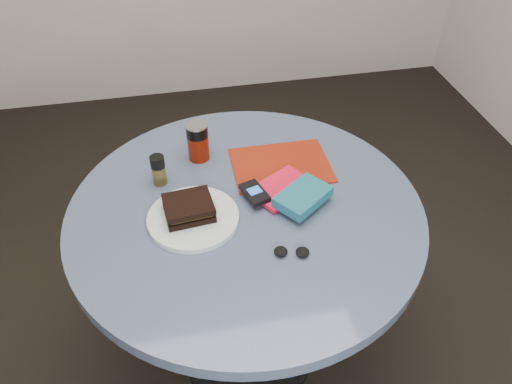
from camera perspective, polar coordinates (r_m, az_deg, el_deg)
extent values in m
plane|color=black|center=(1.99, -0.89, -17.69)|extent=(4.00, 4.00, 0.00)
cylinder|color=black|center=(1.98, -0.89, -17.47)|extent=(0.48, 0.48, 0.03)
cylinder|color=black|center=(1.68, -1.02, -11.20)|extent=(0.11, 0.11, 0.68)
cylinder|color=#3E4B67|center=(1.42, -1.19, -2.29)|extent=(1.00, 1.00, 0.04)
cylinder|color=silver|center=(1.37, -7.18, -2.98)|extent=(0.31, 0.31, 0.02)
cube|color=black|center=(1.36, -7.65, -2.24)|extent=(0.14, 0.12, 0.02)
cube|color=#3A2916|center=(1.35, -7.70, -1.81)|extent=(0.12, 0.10, 0.01)
cube|color=black|center=(1.34, -7.75, -1.38)|extent=(0.14, 0.12, 0.02)
cylinder|color=maroon|center=(1.56, -6.60, 5.16)|extent=(0.07, 0.07, 0.08)
cylinder|color=black|center=(1.53, -6.77, 6.97)|extent=(0.08, 0.08, 0.03)
cylinder|color=silver|center=(1.51, -6.83, 7.61)|extent=(0.08, 0.08, 0.01)
cylinder|color=#4B4120|center=(1.49, -10.99, 1.95)|extent=(0.05, 0.05, 0.06)
cylinder|color=black|center=(1.46, -11.23, 3.40)|extent=(0.05, 0.05, 0.03)
cube|color=maroon|center=(1.54, 2.86, 3.07)|extent=(0.30, 0.23, 0.01)
cube|color=red|center=(1.44, 2.95, 0.42)|extent=(0.21, 0.19, 0.01)
cube|color=#16576B|center=(1.39, 5.39, -0.54)|extent=(0.18, 0.17, 0.03)
cube|color=black|center=(1.40, -0.17, -0.09)|extent=(0.08, 0.11, 0.02)
cube|color=blue|center=(1.40, -0.17, 0.17)|extent=(0.04, 0.04, 0.00)
ellipsoid|color=black|center=(1.27, 2.84, -6.81)|extent=(0.04, 0.04, 0.02)
ellipsoid|color=black|center=(1.27, 5.34, -6.87)|extent=(0.04, 0.04, 0.02)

